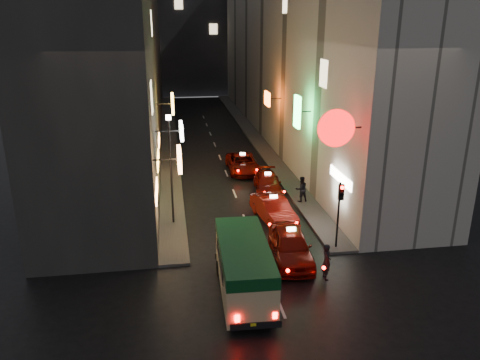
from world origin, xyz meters
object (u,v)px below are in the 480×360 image
minibus (244,263)px  traffic_light (340,202)px  pedestrian_crossing (327,259)px  taxi_near (291,243)px  lamp_post (171,163)px

minibus → traffic_light: 6.42m
minibus → pedestrian_crossing: size_ratio=2.95×
taxi_near → pedestrian_crossing: taxi_near is taller
lamp_post → pedestrian_crossing: bearing=-46.4°
traffic_light → lamp_post: size_ratio=0.56×
lamp_post → minibus: bearing=-70.2°
taxi_near → lamp_post: (-5.59, 5.15, 2.81)m
taxi_near → traffic_light: size_ratio=1.68×
minibus → lamp_post: (-2.84, 7.88, 2.18)m
traffic_light → lamp_post: lamp_post is taller
pedestrian_crossing → lamp_post: size_ratio=0.31×
traffic_light → taxi_near: bearing=-166.7°
pedestrian_crossing → traffic_light: 3.41m
taxi_near → traffic_light: 3.21m
minibus → lamp_post: lamp_post is taller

